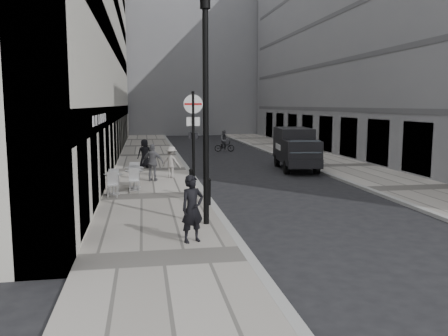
{
  "coord_description": "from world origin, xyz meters",
  "views": [
    {
      "loc": [
        -2.4,
        -8.01,
        3.64
      ],
      "look_at": [
        0.42,
        8.47,
        1.4
      ],
      "focal_mm": 38.0,
      "sensor_mm": 36.0,
      "label": 1
    }
  ],
  "objects_px": {
    "sign_post": "(193,131)",
    "lamppost": "(206,100)",
    "walking_man": "(192,209)",
    "panel_van": "(295,147)",
    "cyclist": "(224,143)"
  },
  "relations": [
    {
      "from": "sign_post",
      "to": "lamppost",
      "type": "height_order",
      "value": "lamppost"
    },
    {
      "from": "walking_man",
      "to": "lamppost",
      "type": "distance_m",
      "value": 3.36
    },
    {
      "from": "sign_post",
      "to": "panel_van",
      "type": "distance_m",
      "value": 10.7
    },
    {
      "from": "lamppost",
      "to": "panel_van",
      "type": "height_order",
      "value": "lamppost"
    },
    {
      "from": "cyclist",
      "to": "panel_van",
      "type": "bearing_deg",
      "value": -78.29
    },
    {
      "from": "lamppost",
      "to": "panel_van",
      "type": "distance_m",
      "value": 13.72
    },
    {
      "from": "panel_van",
      "to": "sign_post",
      "type": "bearing_deg",
      "value": -121.74
    },
    {
      "from": "walking_man",
      "to": "cyclist",
      "type": "bearing_deg",
      "value": 54.34
    },
    {
      "from": "sign_post",
      "to": "cyclist",
      "type": "bearing_deg",
      "value": 81.72
    },
    {
      "from": "panel_van",
      "to": "cyclist",
      "type": "bearing_deg",
      "value": 108.21
    },
    {
      "from": "cyclist",
      "to": "sign_post",
      "type": "bearing_deg",
      "value": -102.72
    },
    {
      "from": "walking_man",
      "to": "sign_post",
      "type": "relative_size",
      "value": 0.44
    },
    {
      "from": "walking_man",
      "to": "panel_van",
      "type": "distance_m",
      "value": 15.36
    },
    {
      "from": "walking_man",
      "to": "panel_van",
      "type": "relative_size",
      "value": 0.34
    },
    {
      "from": "sign_post",
      "to": "panel_van",
      "type": "height_order",
      "value": "sign_post"
    }
  ]
}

